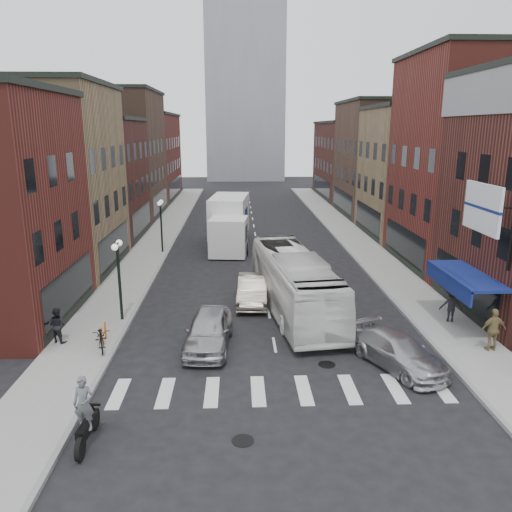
{
  "coord_description": "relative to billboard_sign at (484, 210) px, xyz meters",
  "views": [
    {
      "loc": [
        -1.6,
        -19.53,
        9.4
      ],
      "look_at": [
        -0.66,
        5.49,
        2.96
      ],
      "focal_mm": 35.0,
      "sensor_mm": 36.0,
      "label": 1
    }
  ],
  "objects": [
    {
      "name": "ground",
      "position": [
        -8.59,
        -0.5,
        -6.13
      ],
      "size": [
        160.0,
        160.0,
        0.0
      ],
      "primitive_type": "plane",
      "color": "black",
      "rests_on": "ground"
    },
    {
      "name": "bldg_right_mid_a",
      "position": [
        6.41,
        13.5,
        1.02
      ],
      "size": [
        10.3,
        10.2,
        14.3
      ],
      "color": "maroon",
      "rests_on": "ground"
    },
    {
      "name": "sidewalk_right",
      "position": [
        -0.09,
        21.5,
        -6.06
      ],
      "size": [
        3.0,
        74.0,
        0.15
      ],
      "primitive_type": "cube",
      "color": "gray",
      "rests_on": "ground"
    },
    {
      "name": "curb_car",
      "position": [
        -3.75,
        -1.78,
        -5.46
      ],
      "size": [
        3.63,
        4.99,
        1.34
      ],
      "primitive_type": "imported",
      "rotation": [
        0.0,
        0.0,
        0.43
      ],
      "color": "#B5B5BA",
      "rests_on": "ground"
    },
    {
      "name": "billboard_sign",
      "position": [
        0.0,
        0.0,
        0.0
      ],
      "size": [
        1.52,
        3.0,
        3.7
      ],
      "color": "black",
      "rests_on": "ground"
    },
    {
      "name": "ped_right_b",
      "position": [
        0.65,
        -0.71,
        -5.04
      ],
      "size": [
        1.14,
        0.63,
        1.88
      ],
      "primitive_type": "imported",
      "rotation": [
        0.0,
        0.0,
        3.22
      ],
      "color": "olive",
      "rests_on": "sidewalk_right"
    },
    {
      "name": "sedan_left_near",
      "position": [
        -11.5,
        0.37,
        -5.33
      ],
      "size": [
        2.22,
        4.81,
        1.6
      ],
      "primitive_type": "imported",
      "rotation": [
        0.0,
        0.0,
        -0.07
      ],
      "color": "#A7A8AC",
      "rests_on": "ground"
    },
    {
      "name": "bldg_right_far_a",
      "position": [
        6.41,
        34.5,
        0.02
      ],
      "size": [
        10.3,
        12.2,
        12.3
      ],
      "color": "#4B3225",
      "rests_on": "ground"
    },
    {
      "name": "sidewalk_left",
      "position": [
        -17.09,
        21.5,
        -6.06
      ],
      "size": [
        3.0,
        74.0,
        0.15
      ],
      "primitive_type": "cube",
      "color": "gray",
      "rests_on": "ground"
    },
    {
      "name": "bldg_left_far_a",
      "position": [
        -23.58,
        34.5,
        0.52
      ],
      "size": [
        10.3,
        12.2,
        13.3
      ],
      "color": "#4B3225",
      "rests_on": "ground"
    },
    {
      "name": "bldg_left_mid_b",
      "position": [
        -23.58,
        23.5,
        -0.98
      ],
      "size": [
        10.3,
        10.2,
        10.3
      ],
      "color": "#441D18",
      "rests_on": "ground"
    },
    {
      "name": "motorcycle_rider",
      "position": [
        -14.83,
        -6.5,
        -5.06
      ],
      "size": [
        0.66,
        2.24,
        2.28
      ],
      "rotation": [
        0.0,
        0.0,
        -0.08
      ],
      "color": "black",
      "rests_on": "ground"
    },
    {
      "name": "curb_right",
      "position": [
        -1.59,
        21.5,
        -6.13
      ],
      "size": [
        0.2,
        74.0,
        0.16
      ],
      "primitive_type": "cube",
      "color": "gray",
      "rests_on": "ground"
    },
    {
      "name": "distant_tower",
      "position": [
        -8.59,
        77.5,
        18.87
      ],
      "size": [
        14.0,
        14.0,
        50.0
      ],
      "primitive_type": "cube",
      "color": "#9399A0",
      "rests_on": "ground"
    },
    {
      "name": "bike_rack",
      "position": [
        -16.19,
        0.8,
        -5.58
      ],
      "size": [
        0.08,
        0.68,
        0.8
      ],
      "color": "#D8590C",
      "rests_on": "sidewalk_left"
    },
    {
      "name": "ped_left_solo",
      "position": [
        -18.19,
        0.86,
        -5.18
      ],
      "size": [
        0.9,
        0.73,
        1.61
      ],
      "primitive_type": "imported",
      "rotation": [
        0.0,
        0.0,
        2.73
      ],
      "color": "black",
      "rests_on": "sidewalk_left"
    },
    {
      "name": "bldg_right_far_b",
      "position": [
        6.41,
        48.5,
        -0.98
      ],
      "size": [
        10.3,
        16.2,
        10.3
      ],
      "color": "#441D18",
      "rests_on": "ground"
    },
    {
      "name": "sedan_left_far",
      "position": [
        -9.39,
        6.1,
        -5.38
      ],
      "size": [
        1.85,
        4.63,
        1.5
      ],
      "primitive_type": "imported",
      "rotation": [
        0.0,
        0.0,
        -0.06
      ],
      "color": "#B4A892",
      "rests_on": "ground"
    },
    {
      "name": "bldg_left_mid_a",
      "position": [
        -23.58,
        13.5,
        0.02
      ],
      "size": [
        10.3,
        10.2,
        12.3
      ],
      "color": "olive",
      "rests_on": "ground"
    },
    {
      "name": "curb_left",
      "position": [
        -15.59,
        21.5,
        -6.13
      ],
      "size": [
        0.2,
        74.0,
        0.16
      ],
      "primitive_type": "cube",
      "color": "gray",
      "rests_on": "ground"
    },
    {
      "name": "streetlamp_far",
      "position": [
        -15.99,
        17.5,
        -3.22
      ],
      "size": [
        0.32,
        1.22,
        4.11
      ],
      "color": "black",
      "rests_on": "ground"
    },
    {
      "name": "bldg_right_mid_b",
      "position": [
        6.41,
        23.5,
        -0.48
      ],
      "size": [
        10.3,
        10.2,
        11.3
      ],
      "color": "olive",
      "rests_on": "ground"
    },
    {
      "name": "ped_right_a",
      "position": [
        0.25,
        2.64,
        -5.14
      ],
      "size": [
        1.19,
        0.79,
        1.69
      ],
      "primitive_type": "imported",
      "rotation": [
        0.0,
        0.0,
        2.89
      ],
      "color": "black",
      "rests_on": "sidewalk_right"
    },
    {
      "name": "crosswalk_stripes",
      "position": [
        -8.59,
        -3.5,
        -6.13
      ],
      "size": [
        12.0,
        2.2,
        0.01
      ],
      "primitive_type": "cube",
      "color": "silver",
      "rests_on": "ground"
    },
    {
      "name": "awning_blue",
      "position": [
        0.34,
        2.0,
        -3.5
      ],
      "size": [
        1.8,
        5.0,
        0.78
      ],
      "color": "navy",
      "rests_on": "ground"
    },
    {
      "name": "transit_bus",
      "position": [
        -7.26,
        4.74,
        -4.56
      ],
      "size": [
        4.04,
        11.54,
        3.15
      ],
      "primitive_type": "imported",
      "rotation": [
        0.0,
        0.0,
        0.13
      ],
      "color": "silver",
      "rests_on": "ground"
    },
    {
      "name": "parked_bicycle",
      "position": [
        -16.09,
        0.07,
        -5.47
      ],
      "size": [
        1.23,
        2.06,
        1.02
      ],
      "primitive_type": "imported",
      "rotation": [
        0.0,
        0.0,
        0.31
      ],
      "color": "black",
      "rests_on": "sidewalk_left"
    },
    {
      "name": "bldg_left_far_b",
      "position": [
        -23.58,
        48.5,
        -0.48
      ],
      "size": [
        10.3,
        16.2,
        11.3
      ],
      "color": "maroon",
      "rests_on": "ground"
    },
    {
      "name": "box_truck",
      "position": [
        -10.87,
        19.55,
        -4.17
      ],
      "size": [
        3.4,
        9.37,
        3.97
      ],
      "rotation": [
        0.0,
        0.0,
        -0.11
      ],
      "color": "white",
      "rests_on": "ground"
    },
    {
      "name": "streetlamp_near",
      "position": [
        -15.99,
        3.5,
        -3.22
      ],
      "size": [
        0.32,
        1.22,
        4.11
      ],
      "color": "black",
      "rests_on": "ground"
    }
  ]
}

